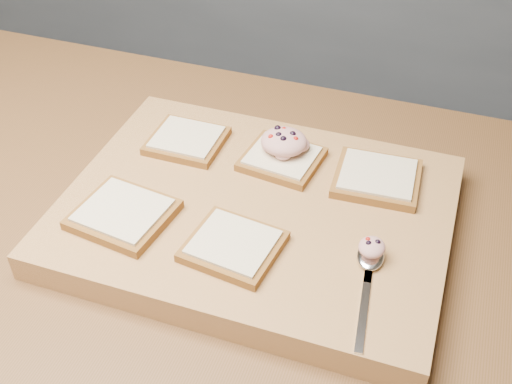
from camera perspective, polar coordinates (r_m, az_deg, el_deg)
island_counter at (r=1.30m, az=-7.48°, el=-15.86°), size 2.00×0.80×0.90m
back_counter at (r=2.34m, az=7.77°, el=13.26°), size 3.60×0.62×0.94m
cutting_board at (r=0.90m, az=-0.00°, el=-1.99°), size 0.53×0.40×0.04m
bread_far_left at (r=0.99m, az=-6.17°, el=4.61°), size 0.11×0.10×0.02m
bread_far_center at (r=0.95m, az=2.32°, el=2.99°), size 0.12×0.11×0.02m
bread_far_right at (r=0.93m, az=10.72°, el=1.26°), size 0.12×0.11×0.02m
bread_near_left at (r=0.87m, az=-11.72°, el=-1.91°), size 0.13×0.13×0.02m
bread_near_center at (r=0.81m, az=-2.02°, el=-4.79°), size 0.12×0.12×0.02m
tuna_salad_dollop at (r=0.94m, az=2.50°, el=4.52°), size 0.07×0.07×0.03m
spoon at (r=0.81m, az=10.06°, el=-6.26°), size 0.04×0.17×0.01m
spoon_salad at (r=0.80m, az=10.26°, el=-4.83°), size 0.03×0.04×0.02m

